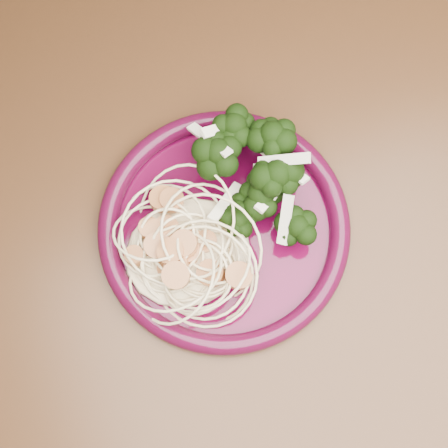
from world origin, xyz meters
name	(u,v)px	position (x,y,z in m)	size (l,w,h in m)	color
dining_table	(208,246)	(0.00, 0.00, 0.65)	(1.20, 0.80, 0.75)	#472814
dinner_plate	(224,227)	(0.01, -0.01, 0.76)	(0.29, 0.29, 0.02)	#430421
spaghetti_pile	(187,249)	(-0.03, -0.02, 0.77)	(0.12, 0.10, 0.03)	beige
scallop_cluster	(185,240)	(-0.03, -0.02, 0.80)	(0.12, 0.12, 0.04)	#C78149
broccoli_pile	(269,191)	(0.06, 0.00, 0.78)	(0.09, 0.14, 0.05)	black
onion_garnish	(271,179)	(0.06, 0.00, 0.81)	(0.06, 0.09, 0.05)	white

